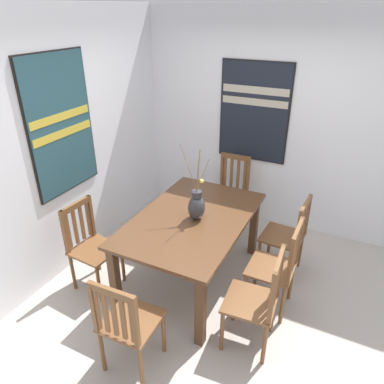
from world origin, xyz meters
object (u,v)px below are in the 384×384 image
chair_5 (127,323)px  painting_on_side_wall (254,112)px  chair_0 (257,300)px  chair_1 (231,192)px  chair_2 (288,235)px  chair_4 (91,245)px  painting_on_back_wall (61,125)px  dining_table (192,227)px  centerpiece_vase (197,206)px  chair_3 (278,266)px

chair_5 → painting_on_side_wall: bearing=-1.4°
chair_0 → chair_1: 1.94m
chair_1 → chair_5: (-2.40, -0.06, -0.00)m
chair_2 → chair_5: bearing=154.4°
chair_4 → chair_1: bearing=-26.7°
painting_on_back_wall → chair_5: bearing=-125.5°
chair_5 → painting_on_back_wall: 2.02m
dining_table → centerpiece_vase: 0.26m
centerpiece_vase → chair_0: (-0.52, -0.81, -0.43)m
dining_table → chair_3: bearing=-91.4°
chair_3 → chair_5: (-1.18, 0.88, -0.01)m
painting_on_side_wall → painting_on_back_wall: bearing=140.5°
centerpiece_vase → painting_on_back_wall: 1.57m
chair_1 → chair_3: (-1.22, -0.94, 0.00)m
dining_table → chair_2: (0.55, -0.87, -0.18)m
painting_on_back_wall → dining_table: bearing=-81.0°
centerpiece_vase → chair_5: (-1.20, 0.02, -0.43)m
chair_2 → painting_on_side_wall: painting_on_side_wall is taller
chair_1 → chair_4: size_ratio=1.03×
centerpiece_vase → painting_on_back_wall: painting_on_back_wall is taller
chair_1 → chair_4: 1.93m
dining_table → chair_1: (1.20, 0.03, -0.17)m
chair_3 → chair_2: bearing=3.8°
centerpiece_vase → chair_1: (1.20, 0.08, -0.42)m
chair_2 → chair_4: bearing=121.2°
chair_0 → chair_1: chair_1 is taller
dining_table → chair_5: bearing=-178.6°
painting_on_back_wall → painting_on_side_wall: bearing=-39.5°
chair_0 → chair_2: bearing=-0.5°
dining_table → chair_5: size_ratio=1.73×
chair_5 → painting_on_back_wall: (0.99, 1.38, 1.10)m
chair_5 → painting_on_back_wall: size_ratio=0.67×
painting_on_back_wall → centerpiece_vase: bearing=-81.4°
painting_on_side_wall → chair_5: bearing=178.6°
chair_2 → chair_3: chair_3 is taller
chair_5 → painting_on_back_wall: bearing=54.5°
chair_3 → chair_4: size_ratio=1.02×
centerpiece_vase → chair_4: size_ratio=0.78×
chair_2 → chair_0: bearing=179.5°
chair_3 → chair_4: 1.87m
chair_0 → chair_3: bearing=-5.3°
painting_on_side_wall → dining_table: bearing=176.4°
chair_1 → painting_on_side_wall: size_ratio=0.79×
chair_4 → chair_5: 1.15m
centerpiece_vase → chair_2: 1.08m
chair_4 → chair_0: bearing=-90.0°
centerpiece_vase → chair_3: size_ratio=0.76×
centerpiece_vase → chair_0: centerpiece_vase is taller
centerpiece_vase → chair_4: bearing=118.7°
chair_2 → chair_3: size_ratio=0.96×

